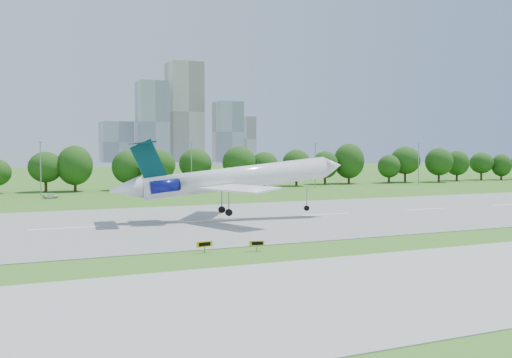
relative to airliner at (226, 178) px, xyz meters
name	(u,v)px	position (x,y,z in m)	size (l,w,h in m)	color
ground	(283,249)	(-2.89, -25.17, -6.22)	(600.00, 600.00, 0.00)	#35641A
runway	(208,221)	(-2.89, -0.17, -6.18)	(400.00, 45.00, 0.08)	gray
taxiway	(387,286)	(-2.89, -43.17, -6.18)	(400.00, 23.00, 0.08)	#ADADA8
tree_line	(123,166)	(-2.89, 66.83, -0.03)	(288.40, 8.40, 10.40)	#382314
light_poles	(120,167)	(-5.39, 56.83, 0.12)	(175.90, 0.25, 12.19)	gray
skyline	(180,124)	(97.27, 365.44, 24.24)	(127.00, 52.00, 80.00)	#B2B2B7
airliner	(226,178)	(0.00, 0.00, 0.00)	(35.90, 25.89, 11.14)	white
taxi_sign_left	(257,243)	(-6.07, -25.39, -5.40)	(1.57, 0.57, 1.11)	gray
taxi_sign_centre	(205,244)	(-11.30, -24.11, -5.34)	(1.71, 0.39, 1.19)	gray
service_vehicle_b	(50,196)	(-21.38, 49.63, -5.67)	(1.30, 3.22, 1.10)	beige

